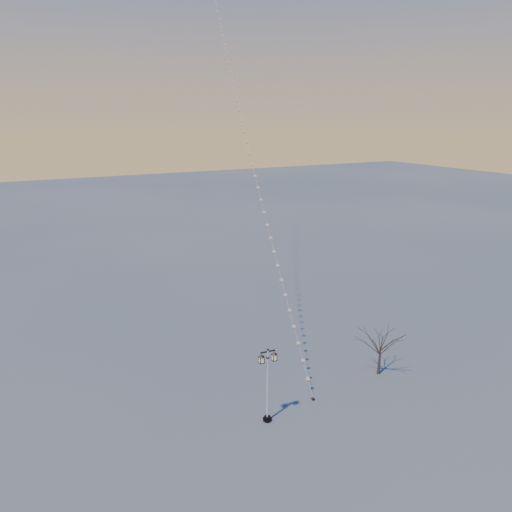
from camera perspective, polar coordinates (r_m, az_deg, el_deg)
ground at (r=33.62m, az=6.24°, el=-19.63°), size 300.00×300.00×0.00m
street_lamp at (r=31.80m, az=1.44°, el=-15.28°), size 1.38×0.61×5.46m
bare_tree at (r=38.44m, az=15.21°, el=-10.19°), size 2.49×2.49×4.13m
kite_train at (r=50.92m, az=-1.45°, el=16.92°), size 11.19×43.75×40.38m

